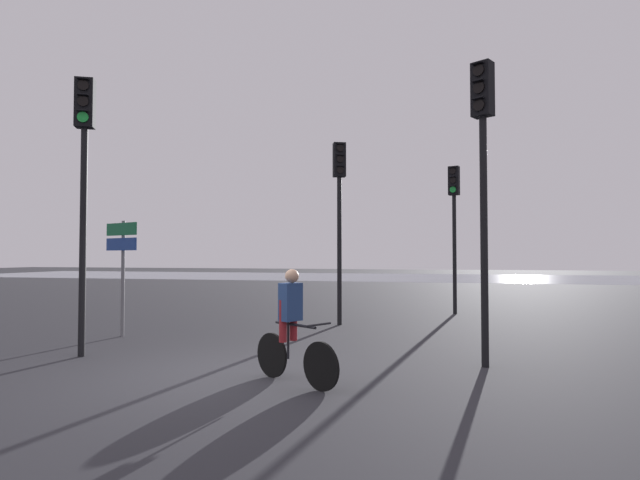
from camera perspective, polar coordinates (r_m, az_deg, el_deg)
name	(u,v)px	position (r m, az deg, el deg)	size (l,w,h in m)	color
ground_plane	(211,376)	(7.97, -12.33, -14.91)	(120.00, 120.00, 0.00)	#28282D
water_strip	(398,277)	(42.72, 8.90, -4.21)	(80.00, 16.00, 0.01)	slate
traffic_light_near_right	(483,156)	(8.76, 18.14, 9.08)	(0.40, 0.42, 5.01)	black
traffic_light_center	(339,199)	(13.20, 2.23, 4.73)	(0.39, 0.41, 4.80)	black
traffic_light_near_left	(84,164)	(10.11, -25.36, 7.81)	(0.39, 0.41, 5.04)	black
traffic_light_far_right	(454,211)	(16.17, 15.08, 3.17)	(0.37, 0.39, 4.61)	black
direction_sign_post	(122,256)	(12.08, -21.69, -1.76)	(1.04, 0.43, 2.60)	slate
cyclist	(292,325)	(7.22, -3.20, -9.69)	(1.46, 0.95, 1.62)	black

